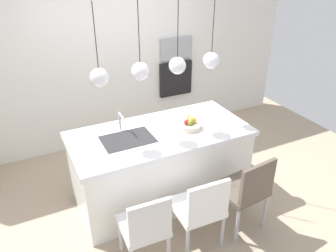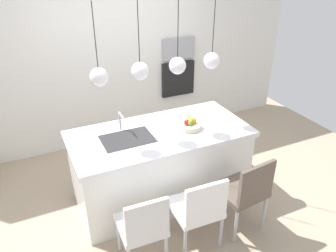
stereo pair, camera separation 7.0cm
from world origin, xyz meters
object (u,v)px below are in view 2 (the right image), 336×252
(chair_middle, at_px, (198,208))
(oven, at_px, (178,79))
(chair_near, at_px, (143,226))
(microwave, at_px, (178,48))
(fruit_bowl, at_px, (189,124))
(chair_far, at_px, (245,190))

(chair_middle, bearing_deg, oven, 67.82)
(oven, xyz_separation_m, chair_middle, (-1.01, -2.47, -0.38))
(oven, bearing_deg, chair_near, -122.76)
(microwave, bearing_deg, chair_near, -122.76)
(microwave, xyz_separation_m, chair_near, (-1.59, -2.47, -0.88))
(fruit_bowl, height_order, oven, oven)
(fruit_bowl, bearing_deg, chair_far, -74.76)
(chair_far, bearing_deg, microwave, 79.57)
(oven, relative_size, chair_near, 0.66)
(fruit_bowl, height_order, microwave, microwave)
(fruit_bowl, relative_size, chair_near, 0.32)
(fruit_bowl, height_order, chair_near, fruit_bowl)
(microwave, relative_size, chair_far, 0.60)
(oven, bearing_deg, chair_middle, -112.18)
(chair_near, bearing_deg, microwave, 57.24)
(microwave, relative_size, oven, 0.96)
(chair_far, bearing_deg, chair_middle, -179.97)
(fruit_bowl, relative_size, microwave, 0.51)
(microwave, height_order, chair_near, microwave)
(chair_near, bearing_deg, chair_middle, -0.35)
(fruit_bowl, bearing_deg, chair_near, -138.08)
(microwave, bearing_deg, chair_far, -100.43)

